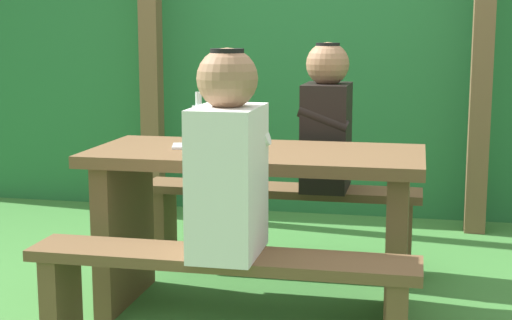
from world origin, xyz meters
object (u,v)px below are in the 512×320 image
drinking_glass (233,138)px  cell_phone (181,146)px  person_white_shirt (228,161)px  person_black_coat (327,122)px  bench_far (281,210)px  picnic_table (256,202)px  bottle_left (199,123)px  bench_near (221,286)px

drinking_glass → cell_phone: 0.23m
person_white_shirt → person_black_coat: (0.20, 1.18, 0.00)m
person_white_shirt → bench_far: bearing=91.3°
cell_phone → person_white_shirt: bearing=-73.8°
picnic_table → bottle_left: 0.44m
bench_far → person_black_coat: person_black_coat is taller
picnic_table → bench_far: picnic_table is taller
bottle_left → bench_far: bearing=59.8°
drinking_glass → cell_phone: size_ratio=0.58×
person_white_shirt → bottle_left: size_ratio=3.10×
person_black_coat → drinking_glass: 0.63m
person_black_coat → cell_phone: bearing=-134.1°
cell_phone → bench_far: bearing=45.3°
bench_near → person_black_coat: (0.23, 1.19, 0.45)m
bench_near → bottle_left: 0.91m
picnic_table → cell_phone: cell_phone is taller
person_white_shirt → drinking_glass: size_ratio=8.93×
picnic_table → bottle_left: (-0.28, 0.11, 0.32)m
picnic_table → person_black_coat: person_black_coat is taller
drinking_glass → bench_near: bearing=-80.1°
person_black_coat → bottle_left: size_ratio=3.10×
drinking_glass → bottle_left: (-0.17, 0.05, 0.05)m
picnic_table → bench_near: size_ratio=1.00×
person_white_shirt → bottle_left: person_white_shirt is taller
cell_phone → bench_near: bearing=-75.9°
bench_far → drinking_glass: bearing=-102.2°
bench_far → drinking_glass: 0.70m
picnic_table → bottle_left: bearing=158.5°
bench_far → cell_phone: 0.79m
person_white_shirt → bench_near: bearing=-173.0°
person_white_shirt → cell_phone: person_white_shirt is taller
bench_near → drinking_glass: drinking_glass is taller
bench_far → bottle_left: bearing=-120.2°
bottle_left → cell_phone: 0.14m
bench_near → person_black_coat: 1.29m
bench_far → bottle_left: size_ratio=6.02×
picnic_table → bench_far: 0.62m
person_black_coat → bottle_left: 0.70m
person_white_shirt → person_black_coat: 1.20m
picnic_table → bench_far: size_ratio=1.00×
bench_near → drinking_glass: (-0.11, 0.66, 0.44)m
picnic_table → drinking_glass: bearing=150.2°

